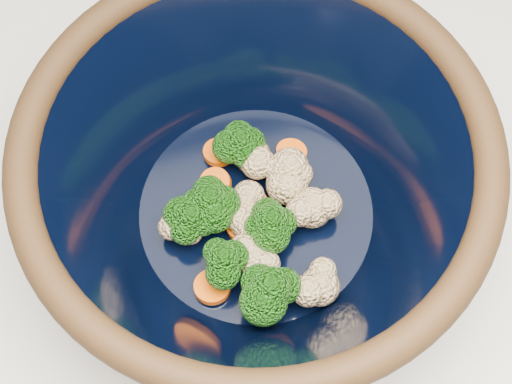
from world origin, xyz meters
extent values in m
cylinder|color=black|center=(-0.12, 0.10, 0.91)|extent=(0.20, 0.20, 0.01)
torus|color=black|center=(-0.12, 0.10, 1.03)|extent=(0.33, 0.33, 0.02)
cylinder|color=black|center=(-0.12, 0.10, 0.93)|extent=(0.19, 0.19, 0.00)
cylinder|color=#608442|center=(-0.15, 0.10, 0.94)|extent=(0.01, 0.01, 0.02)
ellipsoid|color=#206914|center=(-0.15, 0.10, 0.97)|extent=(0.04, 0.04, 0.04)
cylinder|color=#608442|center=(-0.12, 0.08, 0.94)|extent=(0.01, 0.01, 0.02)
ellipsoid|color=#206914|center=(-0.12, 0.08, 0.96)|extent=(0.04, 0.04, 0.03)
cylinder|color=#608442|center=(-0.17, 0.10, 0.94)|extent=(0.01, 0.01, 0.02)
ellipsoid|color=#206914|center=(-0.17, 0.10, 0.96)|extent=(0.04, 0.04, 0.03)
cylinder|color=#608442|center=(-0.16, 0.06, 0.94)|extent=(0.01, 0.01, 0.02)
ellipsoid|color=#206914|center=(-0.16, 0.06, 0.96)|extent=(0.04, 0.04, 0.03)
cylinder|color=#608442|center=(-0.12, 0.15, 0.94)|extent=(0.01, 0.01, 0.02)
ellipsoid|color=#206914|center=(-0.12, 0.15, 0.96)|extent=(0.04, 0.04, 0.03)
cylinder|color=#608442|center=(-0.13, 0.03, 0.94)|extent=(0.01, 0.01, 0.02)
ellipsoid|color=#206914|center=(-0.13, 0.03, 0.97)|extent=(0.05, 0.05, 0.04)
sphere|color=beige|center=(-0.09, 0.11, 0.95)|extent=(0.03, 0.03, 0.03)
sphere|color=beige|center=(-0.12, 0.11, 0.95)|extent=(0.03, 0.03, 0.03)
sphere|color=beige|center=(-0.08, 0.08, 0.95)|extent=(0.03, 0.03, 0.03)
sphere|color=beige|center=(-0.13, 0.06, 0.95)|extent=(0.03, 0.03, 0.03)
sphere|color=beige|center=(-0.11, 0.14, 0.95)|extent=(0.03, 0.03, 0.03)
sphere|color=beige|center=(-0.09, 0.02, 0.95)|extent=(0.03, 0.03, 0.03)
sphere|color=beige|center=(-0.18, 0.10, 0.95)|extent=(0.03, 0.03, 0.03)
sphere|color=beige|center=(-0.13, 0.09, 0.95)|extent=(0.03, 0.03, 0.03)
cylinder|color=orange|center=(-0.17, 0.05, 0.94)|extent=(0.03, 0.03, 0.01)
cylinder|color=orange|center=(-0.12, 0.10, 0.94)|extent=(0.03, 0.03, 0.01)
cylinder|color=orange|center=(-0.08, 0.14, 0.94)|extent=(0.03, 0.03, 0.01)
cylinder|color=orange|center=(-0.13, 0.09, 0.94)|extent=(0.03, 0.03, 0.01)
cylinder|color=orange|center=(-0.14, 0.16, 0.94)|extent=(0.03, 0.03, 0.01)
cylinder|color=orange|center=(-0.13, 0.03, 0.94)|extent=(0.03, 0.03, 0.01)
cylinder|color=orange|center=(-0.15, 0.13, 0.94)|extent=(0.03, 0.03, 0.01)
camera|label=1|loc=(-0.18, -0.12, 1.45)|focal=50.00mm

